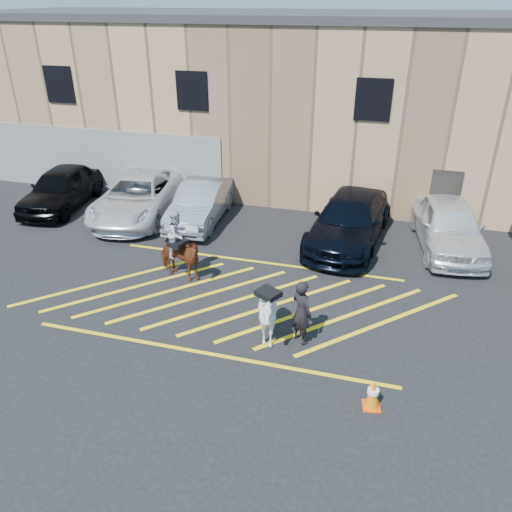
% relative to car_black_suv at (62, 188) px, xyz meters
% --- Properties ---
extents(ground, '(90.00, 90.00, 0.00)m').
position_rel_car_black_suv_xyz_m(ground, '(9.22, -4.84, -0.83)').
color(ground, black).
rests_on(ground, ground).
extents(car_black_suv, '(2.47, 5.04, 1.66)m').
position_rel_car_black_suv_xyz_m(car_black_suv, '(0.00, 0.00, 0.00)').
color(car_black_suv, black).
rests_on(car_black_suv, ground).
extents(car_white_pickup, '(3.42, 6.09, 1.61)m').
position_rel_car_black_suv_xyz_m(car_white_pickup, '(3.52, -0.00, -0.02)').
color(car_white_pickup, silver).
rests_on(car_white_pickup, ground).
extents(car_silver_sedan, '(1.87, 4.70, 1.52)m').
position_rel_car_black_suv_xyz_m(car_silver_sedan, '(6.16, 0.09, -0.07)').
color(car_silver_sedan, '#9499A2').
rests_on(car_silver_sedan, ground).
extents(car_blue_suv, '(2.98, 5.95, 1.66)m').
position_rel_car_black_suv_xyz_m(car_blue_suv, '(11.94, -0.20, 0.00)').
color(car_blue_suv, black).
rests_on(car_blue_suv, ground).
extents(car_white_suv, '(2.69, 5.24, 1.71)m').
position_rel_car_black_suv_xyz_m(car_white_suv, '(15.32, 0.18, 0.03)').
color(car_white_suv, white).
rests_on(car_white_suv, ground).
extents(handler, '(0.77, 0.74, 1.78)m').
position_rel_car_black_suv_xyz_m(handler, '(11.39, -6.50, 0.06)').
color(handler, black).
rests_on(handler, ground).
extents(warehouse, '(32.42, 10.20, 7.30)m').
position_rel_car_black_suv_xyz_m(warehouse, '(9.20, 7.15, 2.82)').
color(warehouse, tan).
rests_on(warehouse, ground).
extents(hatching_zone, '(12.60, 5.12, 0.01)m').
position_rel_car_black_suv_xyz_m(hatching_zone, '(9.22, -5.14, -0.82)').
color(hatching_zone, yellow).
rests_on(hatching_zone, ground).
extents(mounted_bay, '(1.88, 1.21, 2.29)m').
position_rel_car_black_suv_xyz_m(mounted_bay, '(7.14, -4.33, 0.10)').
color(mounted_bay, maroon).
rests_on(mounted_bay, ground).
extents(saddled_white, '(1.84, 1.91, 1.61)m').
position_rel_car_black_suv_xyz_m(saddled_white, '(10.57, -6.72, -0.01)').
color(saddled_white, white).
rests_on(saddled_white, ground).
extents(traffic_cone, '(0.45, 0.45, 0.73)m').
position_rel_car_black_suv_xyz_m(traffic_cone, '(13.32, -8.40, -0.46)').
color(traffic_cone, '#F24709').
rests_on(traffic_cone, ground).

